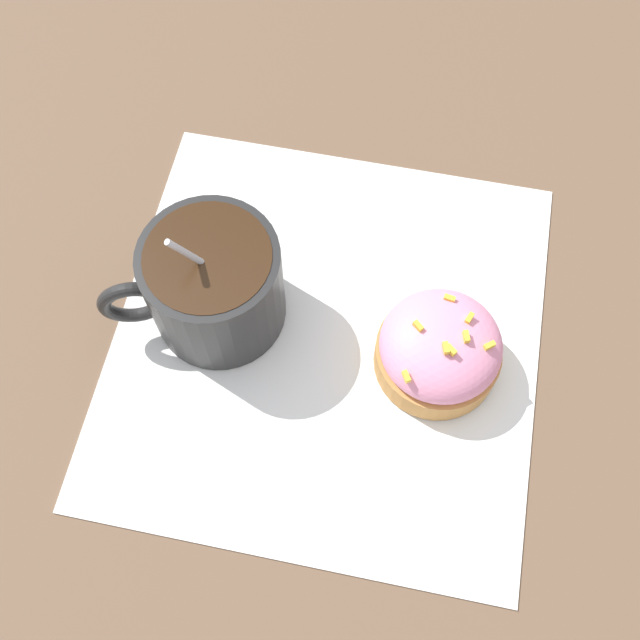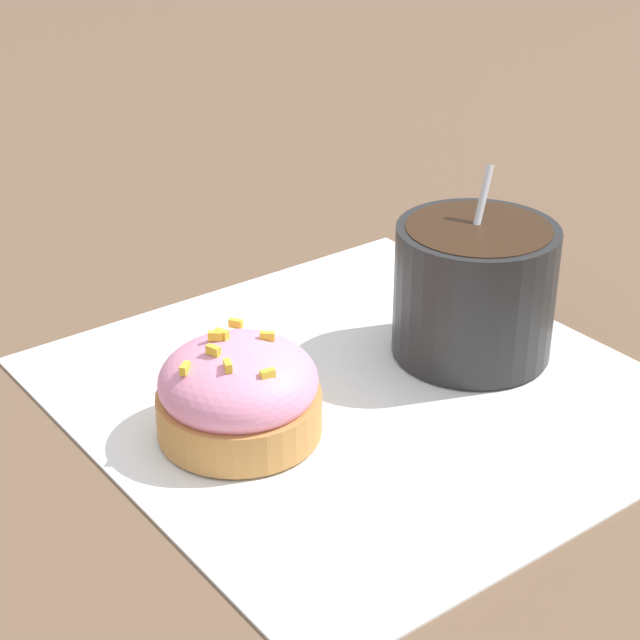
% 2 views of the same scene
% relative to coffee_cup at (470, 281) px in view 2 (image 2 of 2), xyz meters
% --- Properties ---
extents(ground_plane, '(3.00, 3.00, 0.00)m').
position_rel_coffee_cup_xyz_m(ground_plane, '(0.08, 0.01, -0.04)').
color(ground_plane, brown).
extents(paper_napkin, '(0.30, 0.31, 0.00)m').
position_rel_coffee_cup_xyz_m(paper_napkin, '(0.08, 0.01, -0.04)').
color(paper_napkin, white).
rests_on(paper_napkin, ground_plane).
extents(coffee_cup, '(0.11, 0.09, 0.10)m').
position_rel_coffee_cup_xyz_m(coffee_cup, '(0.00, 0.00, 0.00)').
color(coffee_cup, black).
rests_on(coffee_cup, paper_napkin).
extents(frosted_pastry, '(0.08, 0.08, 0.05)m').
position_rel_coffee_cup_xyz_m(frosted_pastry, '(0.15, 0.00, -0.02)').
color(frosted_pastry, '#C18442').
rests_on(frosted_pastry, paper_napkin).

